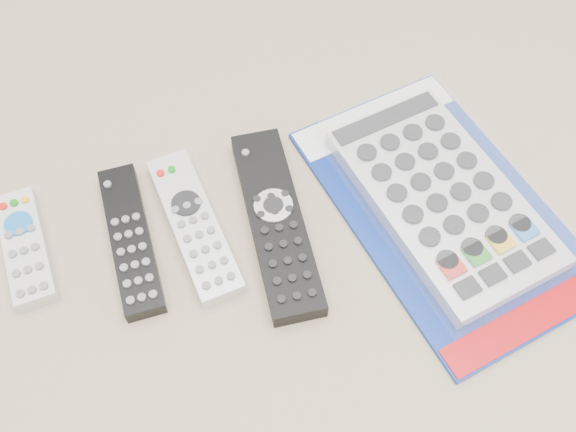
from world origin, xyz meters
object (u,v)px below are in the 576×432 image
object	(u,v)px
remote_large_black	(276,221)
jumbo_remote_packaged	(443,196)
remote_silver_dvd	(194,225)
remote_small_grey	(26,247)
remote_slim_black	(131,240)

from	to	relation	value
remote_large_black	jumbo_remote_packaged	xyz separation A→B (m)	(0.19, -0.03, 0.01)
remote_silver_dvd	jumbo_remote_packaged	bearing A→B (deg)	-17.08
remote_small_grey	remote_large_black	world-z (taller)	remote_large_black
remote_slim_black	jumbo_remote_packaged	size ratio (longest dim) A/B	0.49
remote_small_grey	remote_slim_black	distance (m)	0.11
remote_large_black	jumbo_remote_packaged	distance (m)	0.19
remote_slim_black	remote_silver_dvd	distance (m)	0.07
jumbo_remote_packaged	remote_slim_black	bearing A→B (deg)	160.30
remote_slim_black	remote_small_grey	bearing A→B (deg)	167.80
remote_large_black	remote_small_grey	bearing A→B (deg)	173.68
remote_slim_black	remote_silver_dvd	size ratio (longest dim) A/B	0.95
remote_silver_dvd	jumbo_remote_packaged	distance (m)	0.28
remote_small_grey	remote_silver_dvd	size ratio (longest dim) A/B	0.74
remote_silver_dvd	jumbo_remote_packaged	xyz separation A→B (m)	(0.28, -0.05, 0.01)
remote_slim_black	jumbo_remote_packaged	xyz separation A→B (m)	(0.35, -0.05, 0.01)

